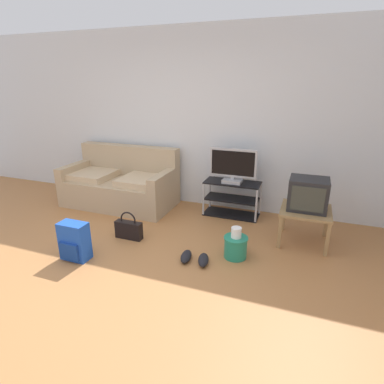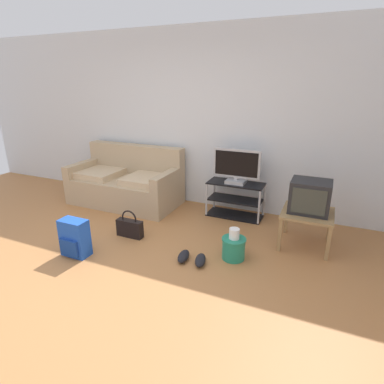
{
  "view_description": "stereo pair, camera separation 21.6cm",
  "coord_description": "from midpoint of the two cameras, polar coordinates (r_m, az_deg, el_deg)",
  "views": [
    {
      "loc": [
        1.8,
        -2.24,
        1.92
      ],
      "look_at": [
        0.53,
        1.15,
        0.65
      ],
      "focal_mm": 29.51,
      "sensor_mm": 36.0,
      "label": 1
    },
    {
      "loc": [
        2.0,
        -2.16,
        1.92
      ],
      "look_at": [
        0.53,
        1.15,
        0.65
      ],
      "focal_mm": 29.51,
      "sensor_mm": 36.0,
      "label": 2
    }
  ],
  "objects": [
    {
      "name": "ground_plane",
      "position": [
        3.49,
        -17.4,
        -15.23
      ],
      "size": [
        9.0,
        9.8,
        0.02
      ],
      "primitive_type": "cube",
      "color": "#B27542"
    },
    {
      "name": "wall_back",
      "position": [
        5.05,
        -1.71,
        12.89
      ],
      "size": [
        9.0,
        0.1,
        2.7
      ],
      "primitive_type": "cube",
      "color": "silver",
      "rests_on": "ground_plane"
    },
    {
      "name": "couch",
      "position": [
        5.3,
        -13.81,
        1.38
      ],
      "size": [
        1.76,
        0.9,
        0.92
      ],
      "color": "tan",
      "rests_on": "ground_plane"
    },
    {
      "name": "tv_stand",
      "position": [
        4.74,
        5.91,
        -1.22
      ],
      "size": [
        0.82,
        0.37,
        0.52
      ],
      "color": "black",
      "rests_on": "ground_plane"
    },
    {
      "name": "flat_tv",
      "position": [
        4.57,
        6.06,
        4.65
      ],
      "size": [
        0.68,
        0.22,
        0.5
      ],
      "color": "#B2B2B7",
      "rests_on": "tv_stand"
    },
    {
      "name": "side_table",
      "position": [
        4.08,
        18.41,
        -3.78
      ],
      "size": [
        0.59,
        0.59,
        0.44
      ],
      "color": "#9E7A4C",
      "rests_on": "ground_plane"
    },
    {
      "name": "crt_tv",
      "position": [
        4.01,
        18.8,
        -0.37
      ],
      "size": [
        0.45,
        0.39,
        0.38
      ],
      "color": "#232326",
      "rests_on": "side_table"
    },
    {
      "name": "backpack",
      "position": [
        3.87,
        -22.01,
        -8.32
      ],
      "size": [
        0.32,
        0.25,
        0.44
      ],
      "rotation": [
        0.0,
        0.0,
        -0.21
      ],
      "color": "blue",
      "rests_on": "ground_plane"
    },
    {
      "name": "handbag",
      "position": [
        4.17,
        -12.84,
        -6.56
      ],
      "size": [
        0.35,
        0.11,
        0.37
      ],
      "rotation": [
        0.0,
        0.0,
        -0.27
      ],
      "color": "black",
      "rests_on": "ground_plane"
    },
    {
      "name": "cleaning_bucket",
      "position": [
        3.67,
        6.2,
        -9.56
      ],
      "size": [
        0.28,
        0.28,
        0.37
      ],
      "color": "#238466",
      "rests_on": "ground_plane"
    },
    {
      "name": "sneakers_pair",
      "position": [
        3.61,
        -1.27,
        -11.89
      ],
      "size": [
        0.37,
        0.28,
        0.09
      ],
      "color": "black",
      "rests_on": "ground_plane"
    }
  ]
}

